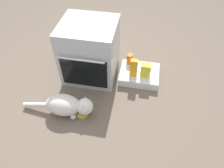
# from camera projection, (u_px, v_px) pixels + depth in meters

# --- Properties ---
(ground) EXTENTS (8.00, 8.00, 0.00)m
(ground) POSITION_uv_depth(u_px,v_px,m) (88.00, 94.00, 2.51)
(ground) COLOR #6B5B4C
(oven) EXTENTS (0.65, 0.64, 0.73)m
(oven) POSITION_uv_depth(u_px,v_px,m) (90.00, 51.00, 2.50)
(oven) COLOR #B7BABF
(oven) RESTS_ON ground
(pantry_cabinet) EXTENTS (0.50, 0.41, 0.11)m
(pantry_cabinet) POSITION_uv_depth(u_px,v_px,m) (139.00, 74.00, 2.67)
(pantry_cabinet) COLOR white
(pantry_cabinet) RESTS_ON ground
(food_bowl) EXTENTS (0.13, 0.13, 0.08)m
(food_bowl) POSITION_uv_depth(u_px,v_px,m) (82.00, 113.00, 2.29)
(food_bowl) COLOR #D1D14C
(food_bowl) RESTS_ON ground
(cat) EXTENTS (0.82, 0.25, 0.26)m
(cat) POSITION_uv_depth(u_px,v_px,m) (67.00, 105.00, 2.22)
(cat) COLOR silver
(cat) RESTS_ON ground
(sauce_jar) EXTENTS (0.08, 0.08, 0.14)m
(sauce_jar) POSITION_uv_depth(u_px,v_px,m) (130.00, 59.00, 2.69)
(sauce_jar) COLOR #D16023
(sauce_jar) RESTS_ON pantry_cabinet
(snack_bag) EXTENTS (0.12, 0.09, 0.18)m
(snack_bag) POSITION_uv_depth(u_px,v_px,m) (146.00, 70.00, 2.51)
(snack_bag) COLOR yellow
(snack_bag) RESTS_ON pantry_cabinet
(juice_carton) EXTENTS (0.09, 0.06, 0.24)m
(juice_carton) POSITION_uv_depth(u_px,v_px,m) (134.00, 68.00, 2.50)
(juice_carton) COLOR orange
(juice_carton) RESTS_ON pantry_cabinet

